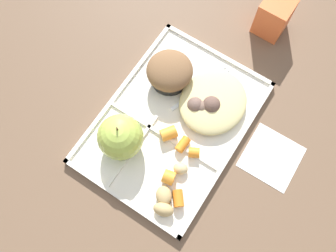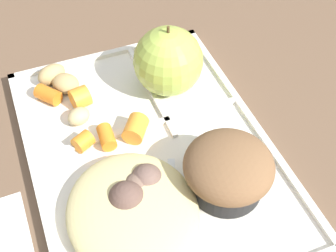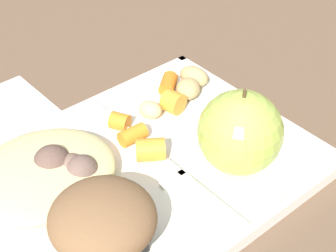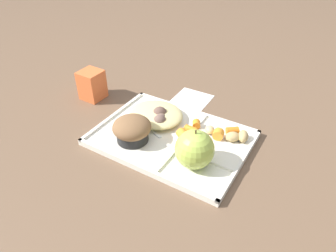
% 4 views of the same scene
% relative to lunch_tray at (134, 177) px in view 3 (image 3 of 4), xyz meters
% --- Properties ---
extents(ground, '(6.00, 6.00, 0.00)m').
position_rel_lunch_tray_xyz_m(ground, '(0.00, -0.00, -0.01)').
color(ground, brown).
extents(lunch_tray, '(0.38, 0.27, 0.02)m').
position_rel_lunch_tray_xyz_m(lunch_tray, '(0.00, 0.00, 0.00)').
color(lunch_tray, silver).
rests_on(lunch_tray, ground).
extents(green_apple, '(0.09, 0.09, 0.10)m').
position_rel_lunch_tray_xyz_m(green_apple, '(-0.09, 0.06, 0.05)').
color(green_apple, '#A8C14C').
rests_on(green_apple, lunch_tray).
extents(bran_muffin, '(0.10, 0.10, 0.06)m').
position_rel_lunch_tray_xyz_m(bran_muffin, '(0.08, 0.06, 0.04)').
color(bran_muffin, black).
rests_on(bran_muffin, lunch_tray).
extents(carrot_slice_small, '(0.04, 0.03, 0.02)m').
position_rel_lunch_tray_xyz_m(carrot_slice_small, '(-0.13, -0.09, 0.01)').
color(carrot_slice_small, orange).
rests_on(carrot_slice_small, lunch_tray).
extents(carrot_slice_tilted, '(0.03, 0.03, 0.02)m').
position_rel_lunch_tray_xyz_m(carrot_slice_tilted, '(-0.03, -0.07, 0.01)').
color(carrot_slice_tilted, orange).
rests_on(carrot_slice_tilted, lunch_tray).
extents(carrot_slice_near_corner, '(0.04, 0.04, 0.03)m').
position_rel_lunch_tray_xyz_m(carrot_slice_near_corner, '(-0.03, -0.01, 0.02)').
color(carrot_slice_near_corner, orange).
rests_on(carrot_slice_near_corner, lunch_tray).
extents(carrot_slice_large, '(0.03, 0.02, 0.02)m').
position_rel_lunch_tray_xyz_m(carrot_slice_large, '(-0.03, -0.04, 0.01)').
color(carrot_slice_large, orange).
rests_on(carrot_slice_large, lunch_tray).
extents(carrot_slice_edge, '(0.03, 0.03, 0.03)m').
position_rel_lunch_tray_xyz_m(carrot_slice_edge, '(-0.10, -0.06, 0.02)').
color(carrot_slice_edge, orange).
rests_on(carrot_slice_edge, lunch_tray).
extents(potato_chunk_golden, '(0.05, 0.05, 0.02)m').
position_rel_lunch_tray_xyz_m(potato_chunk_golden, '(-0.14, -0.07, 0.02)').
color(potato_chunk_golden, tan).
rests_on(potato_chunk_golden, lunch_tray).
extents(potato_chunk_large, '(0.03, 0.04, 0.02)m').
position_rel_lunch_tray_xyz_m(potato_chunk_large, '(-0.07, -0.07, 0.01)').
color(potato_chunk_large, tan).
rests_on(potato_chunk_large, lunch_tray).
extents(potato_chunk_corner, '(0.04, 0.04, 0.03)m').
position_rel_lunch_tray_xyz_m(potato_chunk_corner, '(-0.16, -0.08, 0.02)').
color(potato_chunk_corner, tan).
rests_on(potato_chunk_corner, lunch_tray).
extents(egg_noodle_pile, '(0.15, 0.13, 0.03)m').
position_rel_lunch_tray_xyz_m(egg_noodle_pile, '(0.08, -0.05, 0.02)').
color(egg_noodle_pile, '#D6C684').
rests_on(egg_noodle_pile, lunch_tray).
extents(meatball_front, '(0.04, 0.04, 0.04)m').
position_rel_lunch_tray_xyz_m(meatball_front, '(0.05, -0.02, 0.02)').
color(meatball_front, brown).
rests_on(meatball_front, lunch_tray).
extents(meatball_center, '(0.03, 0.03, 0.03)m').
position_rel_lunch_tray_xyz_m(meatball_center, '(0.07, -0.04, 0.02)').
color(meatball_center, brown).
rests_on(meatball_center, lunch_tray).
extents(meatball_side, '(0.03, 0.03, 0.03)m').
position_rel_lunch_tray_xyz_m(meatball_side, '(0.05, -0.03, 0.02)').
color(meatball_side, '#755B4C').
rests_on(meatball_side, lunch_tray).
extents(meatball_back, '(0.04, 0.04, 0.04)m').
position_rel_lunch_tray_xyz_m(meatball_back, '(0.07, -0.05, 0.02)').
color(meatball_back, brown).
rests_on(meatball_back, lunch_tray).
extents(plastic_fork, '(0.15, 0.07, 0.00)m').
position_rel_lunch_tray_xyz_m(plastic_fork, '(0.11, -0.02, 0.01)').
color(plastic_fork, silver).
rests_on(plastic_fork, lunch_tray).
extents(paper_napkin, '(0.11, 0.11, 0.00)m').
position_rel_lunch_tray_xyz_m(paper_napkin, '(0.05, -0.20, -0.00)').
color(paper_napkin, white).
rests_on(paper_napkin, ground).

